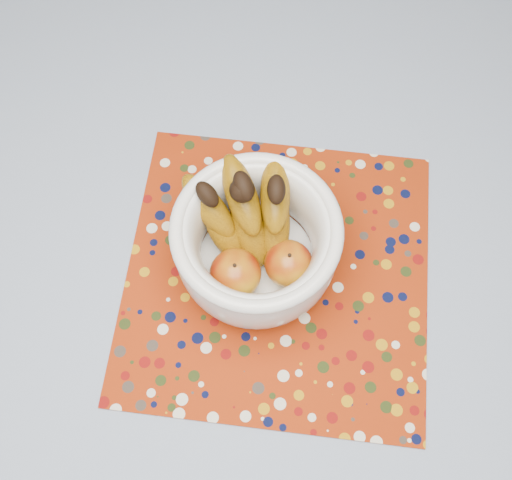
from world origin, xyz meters
TOP-DOWN VIEW (x-y plane):
  - table at (0.00, 0.00)m, footprint 1.20×1.20m
  - tablecloth at (0.00, 0.00)m, footprint 1.32×1.32m
  - placemat at (0.12, 0.07)m, footprint 0.53×0.53m
  - fruit_bowl at (0.09, 0.10)m, footprint 0.25×0.24m

SIDE VIEW (x-z plane):
  - table at x=0.00m, z-range 0.30..1.05m
  - tablecloth at x=0.00m, z-range 0.75..0.76m
  - placemat at x=0.12m, z-range 0.76..0.76m
  - fruit_bowl at x=0.09m, z-range 0.75..0.93m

